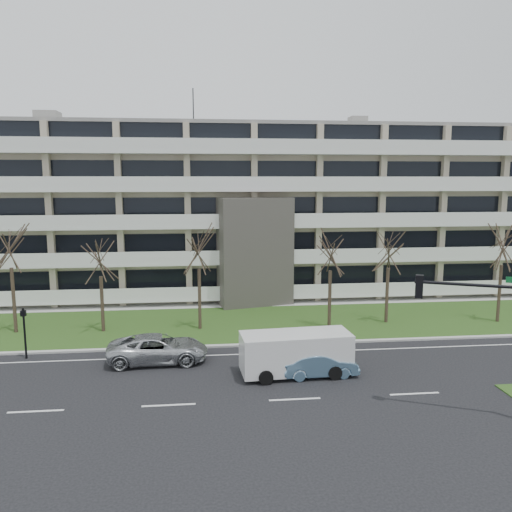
{
  "coord_description": "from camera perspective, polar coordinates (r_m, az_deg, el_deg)",
  "views": [
    {
      "loc": [
        -4.24,
        -22.33,
        10.49
      ],
      "look_at": [
        -0.82,
        10.0,
        5.47
      ],
      "focal_mm": 35.0,
      "sensor_mm": 36.0,
      "label": 1
    }
  ],
  "objects": [
    {
      "name": "ground",
      "position": [
        25.03,
        4.45,
        -16.02
      ],
      "size": [
        160.0,
        160.0,
        0.0
      ],
      "primitive_type": "plane",
      "color": "black",
      "rests_on": "ground"
    },
    {
      "name": "tree_1",
      "position": [
        37.28,
        -26.36,
        1.47
      ],
      "size": [
        4.07,
        4.07,
        8.15
      ],
      "color": "#382B21",
      "rests_on": "ground"
    },
    {
      "name": "grass_verge",
      "position": [
        37.09,
        0.78,
        -7.6
      ],
      "size": [
        90.0,
        10.0,
        0.06
      ],
      "primitive_type": "cube",
      "color": "#2E4F1A",
      "rests_on": "ground"
    },
    {
      "name": "white_van",
      "position": [
        27.47,
        4.72,
        -10.63
      ],
      "size": [
        6.06,
        2.77,
        2.29
      ],
      "rotation": [
        0.0,
        0.0,
        0.07
      ],
      "color": "silver",
      "rests_on": "ground"
    },
    {
      "name": "sidewalk",
      "position": [
        42.36,
        -0.11,
        -5.5
      ],
      "size": [
        90.0,
        2.0,
        0.08
      ],
      "primitive_type": "cube",
      "color": "#B2B2AD",
      "rests_on": "ground"
    },
    {
      "name": "blue_sedan",
      "position": [
        27.59,
        7.26,
        -12.12
      ],
      "size": [
        4.17,
        1.63,
        1.35
      ],
      "primitive_type": "imported",
      "rotation": [
        0.0,
        0.0,
        1.62
      ],
      "color": "#6A96B8",
      "rests_on": "ground"
    },
    {
      "name": "lane_edge_line",
      "position": [
        30.97,
        2.23,
        -11.01
      ],
      "size": [
        90.0,
        0.12,
        0.01
      ],
      "primitive_type": "cube",
      "color": "white",
      "rests_on": "ground"
    },
    {
      "name": "curb",
      "position": [
        32.35,
        1.85,
        -10.03
      ],
      "size": [
        90.0,
        0.35,
        0.12
      ],
      "primitive_type": "cube",
      "color": "#B2B2AD",
      "rests_on": "ground"
    },
    {
      "name": "tree_6",
      "position": [
        40.25,
        26.41,
        1.41
      ],
      "size": [
        3.84,
        3.84,
        7.68
      ],
      "color": "#382B21",
      "rests_on": "ground"
    },
    {
      "name": "silver_pickup",
      "position": [
        29.86,
        -11.14,
        -10.34
      ],
      "size": [
        5.78,
        2.8,
        1.59
      ],
      "primitive_type": "imported",
      "rotation": [
        0.0,
        0.0,
        1.6
      ],
      "color": "#B3B6BB",
      "rests_on": "ground"
    },
    {
      "name": "pedestrian_signal",
      "position": [
        32.45,
        -24.97,
        -7.33
      ],
      "size": [
        0.3,
        0.25,
        3.05
      ],
      "rotation": [
        0.0,
        0.0,
        -0.08
      ],
      "color": "black",
      "rests_on": "ground"
    },
    {
      "name": "tree_5",
      "position": [
        37.19,
        14.96,
        1.09
      ],
      "size": [
        3.67,
        3.67,
        7.34
      ],
      "color": "#382B21",
      "rests_on": "ground"
    },
    {
      "name": "traffic_signal",
      "position": [
        23.99,
        26.03,
        -7.44
      ],
      "size": [
        5.14,
        2.46,
        6.42
      ],
      "rotation": [
        0.0,
        0.0,
        -0.41
      ],
      "color": "black",
      "rests_on": "ground"
    },
    {
      "name": "tree_3",
      "position": [
        34.52,
        -6.57,
        1.25
      ],
      "size": [
        3.86,
        3.86,
        7.72
      ],
      "color": "#382B21",
      "rests_on": "ground"
    },
    {
      "name": "apartment_building",
      "position": [
        47.93,
        -0.97,
        5.34
      ],
      "size": [
        60.5,
        15.1,
        18.75
      ],
      "color": "#BDB293",
      "rests_on": "ground"
    },
    {
      "name": "tree_4",
      "position": [
        35.0,
        8.55,
        0.93
      ],
      "size": [
        3.71,
        3.71,
        7.42
      ],
      "color": "#382B21",
      "rests_on": "ground"
    },
    {
      "name": "tree_2",
      "position": [
        35.4,
        -17.42,
        0.15
      ],
      "size": [
        3.49,
        3.49,
        6.99
      ],
      "color": "#382B21",
      "rests_on": "ground"
    }
  ]
}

